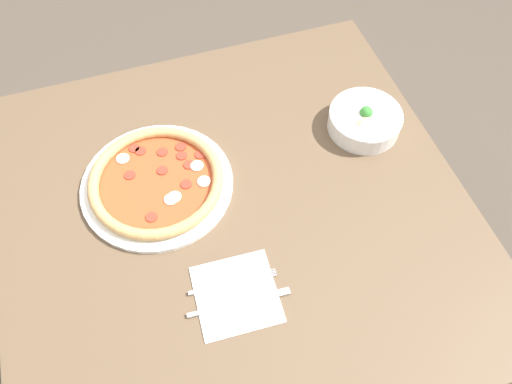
{
  "coord_description": "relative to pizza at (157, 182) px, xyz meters",
  "views": [
    {
      "loc": [
        0.58,
        -0.14,
        1.73
      ],
      "look_at": [
        -0.01,
        0.05,
        0.77
      ],
      "focal_mm": 35.0,
      "sensor_mm": 36.0,
      "label": 1
    }
  ],
  "objects": [
    {
      "name": "dining_table",
      "position": [
        0.11,
        0.16,
        -0.12
      ],
      "size": [
        1.06,
        1.06,
        0.75
      ],
      "color": "brown",
      "rests_on": "ground_plane"
    },
    {
      "name": "napkin",
      "position": [
        0.32,
        0.1,
        -0.02
      ],
      "size": [
        0.17,
        0.17,
        0.0
      ],
      "color": "white",
      "rests_on": "dining_table"
    },
    {
      "name": "bowl",
      "position": [
        -0.01,
        0.54,
        0.01
      ],
      "size": [
        0.18,
        0.18,
        0.07
      ],
      "color": "white",
      "rests_on": "dining_table"
    },
    {
      "name": "pizza",
      "position": [
        0.0,
        0.0,
        0.0
      ],
      "size": [
        0.36,
        0.36,
        0.04
      ],
      "color": "white",
      "rests_on": "dining_table"
    },
    {
      "name": "fork",
      "position": [
        0.29,
        0.1,
        -0.01
      ],
      "size": [
        0.02,
        0.19,
        0.0
      ],
      "rotation": [
        0.0,
        0.0,
        1.51
      ],
      "color": "silver",
      "rests_on": "napkin"
    },
    {
      "name": "knife",
      "position": [
        0.34,
        0.09,
        -0.01
      ],
      "size": [
        0.02,
        0.22,
        0.01
      ],
      "rotation": [
        0.0,
        0.0,
        1.51
      ],
      "color": "silver",
      "rests_on": "napkin"
    },
    {
      "name": "ground_plane",
      "position": [
        0.11,
        0.16,
        -0.76
      ],
      "size": [
        8.0,
        8.0,
        0.0
      ],
      "primitive_type": "plane",
      "color": "#4C4238"
    }
  ]
}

